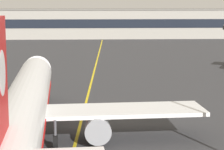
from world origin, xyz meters
TOP-DOWN VIEW (x-y plane):
  - taxiway_centreline at (0.00, 30.00)m, footprint 9.54×179.78m
  - airliner_foreground at (-5.12, 14.36)m, footprint 32.23×41.52m
  - safety_cone_by_nose_gear at (-5.25, 29.82)m, footprint 0.44×0.44m
  - terminal_building at (-3.79, 128.30)m, footprint 119.27×12.40m

SIDE VIEW (x-z plane):
  - taxiway_centreline at x=0.00m, z-range 0.00..0.01m
  - safety_cone_by_nose_gear at x=-5.25m, z-range -0.02..0.53m
  - airliner_foreground at x=-5.12m, z-range -2.46..9.19m
  - terminal_building at x=-3.79m, z-range 0.01..9.71m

